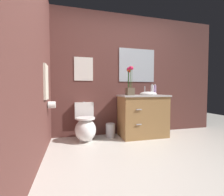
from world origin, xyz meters
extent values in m
plane|color=beige|center=(0.00, 0.00, 0.00)|extent=(8.93, 8.93, 0.00)
cube|color=brown|center=(0.20, 1.62, 1.25)|extent=(4.17, 0.05, 2.50)
cube|color=brown|center=(-1.36, 0.48, 1.25)|extent=(0.05, 4.46, 2.50)
ellipsoid|color=white|center=(-0.72, 1.27, 0.20)|extent=(0.38, 0.48, 0.40)
cube|color=white|center=(-0.72, 1.32, 0.09)|extent=(0.22, 0.26, 0.18)
cube|color=white|center=(-0.72, 1.56, 0.52)|extent=(0.36, 0.13, 0.32)
cylinder|color=white|center=(-0.72, 1.25, 0.42)|extent=(0.34, 0.34, 0.03)
cylinder|color=#B7B7BC|center=(-0.72, 1.56, 0.68)|extent=(0.04, 0.04, 0.02)
cube|color=#9E7242|center=(0.41, 1.29, 0.40)|extent=(0.90, 0.52, 0.79)
cube|color=#BCB7B2|center=(0.41, 1.29, 0.81)|extent=(0.94, 0.56, 0.03)
ellipsoid|color=white|center=(0.53, 1.29, 0.84)|extent=(0.36, 0.26, 0.10)
cylinder|color=#B7B7BC|center=(0.53, 1.45, 0.91)|extent=(0.02, 0.02, 0.18)
cube|color=#B7B7BC|center=(0.21, 1.02, 0.57)|extent=(0.10, 0.02, 0.02)
cube|color=#B7B7BC|center=(0.21, 1.02, 0.30)|extent=(0.10, 0.02, 0.02)
cube|color=brown|center=(0.12, 1.25, 0.89)|extent=(0.14, 0.14, 0.14)
cylinder|color=#386B2D|center=(0.16, 1.24, 1.15)|extent=(0.01, 0.01, 0.38)
sphere|color=#EA4C23|center=(0.16, 1.24, 1.34)|extent=(0.06, 0.06, 0.06)
cylinder|color=#386B2D|center=(0.13, 1.27, 1.15)|extent=(0.01, 0.01, 0.37)
sphere|color=#EA4C23|center=(0.13, 1.27, 1.33)|extent=(0.06, 0.06, 0.06)
cylinder|color=#386B2D|center=(0.11, 1.28, 1.12)|extent=(0.01, 0.01, 0.32)
sphere|color=red|center=(0.11, 1.28, 1.28)|extent=(0.06, 0.06, 0.06)
cylinder|color=#386B2D|center=(0.08, 1.26, 1.13)|extent=(0.01, 0.01, 0.34)
sphere|color=#EA4C23|center=(0.08, 1.26, 1.30)|extent=(0.06, 0.06, 0.06)
cylinder|color=#386B2D|center=(0.09, 1.24, 1.14)|extent=(0.01, 0.01, 0.36)
sphere|color=#E01E51|center=(0.09, 1.24, 1.32)|extent=(0.06, 0.06, 0.06)
cylinder|color=#386B2D|center=(0.12, 1.22, 1.15)|extent=(0.01, 0.01, 0.38)
sphere|color=#E01E51|center=(0.12, 1.22, 1.34)|extent=(0.06, 0.06, 0.06)
cylinder|color=#386B2D|center=(0.15, 1.23, 1.15)|extent=(0.01, 0.01, 0.37)
sphere|color=#E01E51|center=(0.15, 1.23, 1.33)|extent=(0.06, 0.06, 0.06)
cylinder|color=white|center=(0.64, 1.35, 0.92)|extent=(0.06, 0.06, 0.20)
cylinder|color=#B7B7BC|center=(0.64, 1.35, 1.03)|extent=(0.03, 0.03, 0.02)
cylinder|color=#B28CBF|center=(0.73, 1.40, 0.92)|extent=(0.06, 0.06, 0.20)
cylinder|color=silver|center=(0.73, 1.40, 1.03)|extent=(0.03, 0.03, 0.02)
cylinder|color=#B7B7BC|center=(-0.23, 1.38, 0.13)|extent=(0.18, 0.18, 0.26)
torus|color=#B7B7BC|center=(-0.23, 1.38, 0.27)|extent=(0.18, 0.18, 0.01)
cube|color=silver|center=(-0.72, 1.59, 1.34)|extent=(0.36, 0.01, 0.46)
cube|color=#B2BCC6|center=(0.41, 1.59, 1.45)|extent=(0.80, 0.01, 0.70)
cube|color=beige|center=(-1.32, 0.93, 1.03)|extent=(0.03, 0.28, 0.52)
cylinder|color=white|center=(-1.27, 1.12, 0.68)|extent=(0.11, 0.11, 0.11)
camera|label=1|loc=(-0.97, -1.58, 0.90)|focal=25.33mm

